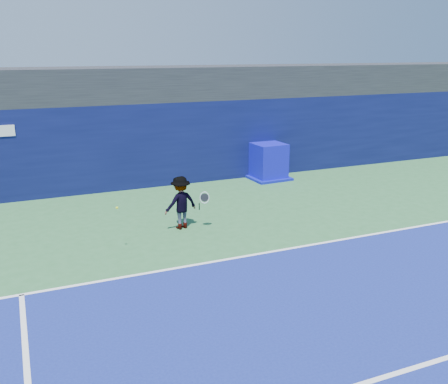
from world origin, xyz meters
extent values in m
plane|color=#2E6636|center=(0.00, 0.00, 0.00)|extent=(80.00, 80.00, 0.00)
cube|color=white|center=(0.00, 3.00, 0.01)|extent=(24.00, 0.10, 0.01)
cube|color=white|center=(0.00, -2.00, 0.01)|extent=(24.00, 0.10, 0.01)
cube|color=black|center=(0.00, 11.50, 3.60)|extent=(36.00, 3.00, 1.20)
cube|color=#0B0F3E|center=(0.00, 10.50, 1.50)|extent=(36.00, 1.00, 3.00)
cube|color=#0F0CAF|center=(4.09, 9.52, 0.69)|extent=(1.21, 1.21, 1.38)
cube|color=#0B0E9D|center=(4.09, 9.52, 0.05)|extent=(1.51, 1.51, 0.09)
imported|color=silver|center=(-0.76, 5.52, 0.74)|extent=(1.05, 0.74, 1.48)
cylinder|color=black|center=(-0.31, 5.27, 0.65)|extent=(0.07, 0.13, 0.23)
torus|color=silver|center=(-0.17, 5.22, 0.90)|extent=(0.27, 0.15, 0.27)
cylinder|color=black|center=(-0.17, 5.22, 0.90)|extent=(0.23, 0.12, 0.22)
sphere|color=#C7DA18|center=(-2.70, 4.51, 1.13)|extent=(0.06, 0.06, 0.06)
camera|label=1|loc=(-4.79, -7.03, 4.79)|focal=40.00mm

